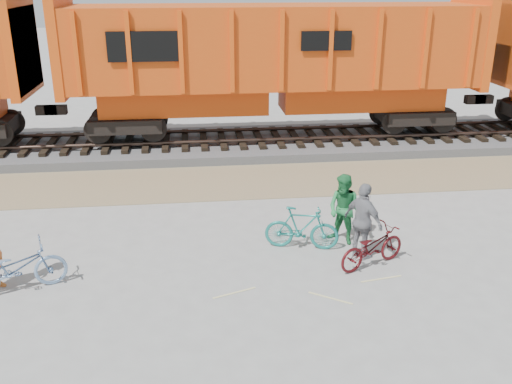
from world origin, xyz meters
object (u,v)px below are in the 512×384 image
at_px(bicycle_teal, 302,228).
at_px(person_man, 344,209).
at_px(hopper_car_center, 274,62).
at_px(person_woman, 363,222).
at_px(bicycle_blue, 16,268).
at_px(bicycle_maroon, 372,247).

distance_m(bicycle_teal, person_man, 1.07).
height_order(hopper_car_center, person_woman, hopper_car_center).
distance_m(bicycle_blue, person_man, 6.96).
bearing_deg(bicycle_teal, hopper_car_center, 10.75).
relative_size(bicycle_blue, person_woman, 1.11).
bearing_deg(bicycle_blue, bicycle_teal, -97.49).
bearing_deg(person_woman, hopper_car_center, -28.24).
xyz_separation_m(hopper_car_center, person_man, (0.48, -7.84, -2.19)).
height_order(bicycle_blue, bicycle_teal, bicycle_teal).
distance_m(bicycle_blue, bicycle_maroon, 7.12).
xyz_separation_m(bicycle_blue, bicycle_teal, (5.81, 1.19, 0.00)).
bearing_deg(person_woman, person_man, -17.97).
xyz_separation_m(bicycle_teal, person_woman, (1.21, -0.59, 0.35)).
bearing_deg(bicycle_maroon, bicycle_teal, 27.57).
bearing_deg(bicycle_maroon, bicycle_blue, 66.20).
distance_m(bicycle_blue, bicycle_teal, 5.93).
bearing_deg(bicycle_blue, person_woman, -104.14).
bearing_deg(bicycle_blue, hopper_car_center, -53.52).
bearing_deg(bicycle_maroon, hopper_car_center, -20.44).
bearing_deg(bicycle_teal, bicycle_maroon, -112.55).
bearing_deg(bicycle_maroon, person_man, -10.86).
bearing_deg(person_man, person_woman, -29.78).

